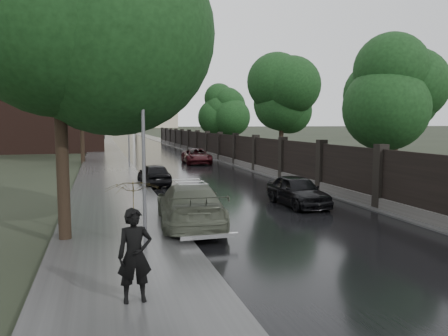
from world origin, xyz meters
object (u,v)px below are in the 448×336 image
tree_right_a (396,95)px  car_right_far (197,156)px  hatchback_left (154,174)px  tree_right_b (282,105)px  car_right_near (297,191)px  tree_left_far (81,104)px  traffic_light (129,138)px  tree_right_c (221,111)px  lamp_post (144,156)px  volga_sedan (190,205)px  pedestrian_umbrella (134,205)px  tree_left_near (57,21)px

tree_right_a → car_right_far: (-5.90, 18.79, -4.29)m
hatchback_left → tree_right_b: bearing=-149.2°
car_right_near → hatchback_left: bearing=121.3°
tree_right_a → hatchback_left: 13.53m
tree_left_far → hatchback_left: size_ratio=1.96×
tree_left_far → traffic_light: size_ratio=1.85×
tree_right_b → tree_right_c: bearing=90.0°
tree_right_b → car_right_near: (-5.90, -15.45, -4.29)m
tree_right_a → lamp_post: tree_right_a is taller
traffic_light → volga_sedan: 20.89m
car_right_near → pedestrian_umbrella: pedestrian_umbrella is taller
car_right_near → traffic_light: bearing=105.6°
tree_right_a → lamp_post: size_ratio=1.37×
tree_left_far → car_right_far: 11.11m
lamp_post → volga_sedan: (1.80, 2.68, -1.92)m
tree_right_a → volga_sedan: (-11.10, -3.82, -4.20)m
tree_right_b → hatchback_left: (-11.10, -7.56, -4.31)m
pedestrian_umbrella → tree_right_a: bearing=34.5°
tree_right_a → car_right_near: 7.43m
tree_right_c → car_right_far: tree_right_c is taller
tree_left_near → tree_right_c: size_ratio=1.31×
tree_left_near → car_right_far: tree_left_near is taller
car_right_far → tree_right_b: bearing=-36.1°
tree_left_far → tree_right_b: (15.50, -8.00, -0.29)m
tree_right_c → hatchback_left: tree_right_c is taller
tree_right_a → volga_sedan: tree_right_a is taller
tree_left_near → car_right_near: size_ratio=2.35×
lamp_post → volga_sedan: 3.75m
volga_sedan → car_right_far: 23.21m
tree_left_near → traffic_light: 22.60m
traffic_light → tree_left_far: bearing=126.5°
tree_left_near → tree_right_c: bearing=67.8°
tree_left_far → tree_right_a: bearing=-54.8°
tree_left_near → lamp_post: size_ratio=1.79×
lamp_post → car_right_near: bearing=35.8°
tree_right_a → volga_sedan: bearing=-161.0°
pedestrian_umbrella → tree_left_near: bearing=104.8°
tree_left_near → hatchback_left: bearing=70.7°
tree_left_far → tree_left_near: bearing=-89.2°
tree_left_near → tree_right_a: bearing=18.3°
tree_left_near → tree_right_b: (15.10, 19.00, -1.47)m
tree_left_far → car_right_near: (9.60, -23.45, -4.58)m
tree_right_b → car_right_near: tree_right_b is taller
tree_right_a → pedestrian_umbrella: 17.14m
traffic_light → pedestrian_umbrella: (-1.66, -27.21, -0.35)m
tree_right_c → car_right_far: bearing=-114.1°
tree_right_b → volga_sedan: size_ratio=1.35×
tree_right_b → hatchback_left: 14.11m
volga_sedan → tree_right_a: bearing=-155.9°
tree_right_c → pedestrian_umbrella: bearing=-107.7°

